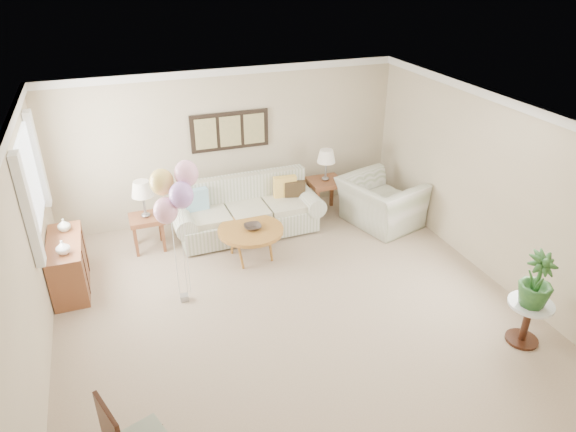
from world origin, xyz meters
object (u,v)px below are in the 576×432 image
object	(u,v)px
sofa	(246,212)
coffee_table	(251,231)
armchair	(380,202)
balloon_cluster	(174,191)

from	to	relation	value
sofa	coffee_table	bearing A→B (deg)	-101.11
armchair	balloon_cluster	distance (m)	3.92
coffee_table	armchair	bearing A→B (deg)	7.25
armchair	balloon_cluster	xyz separation A→B (m)	(-3.57, -1.04, 1.23)
balloon_cluster	coffee_table	bearing A→B (deg)	32.30
coffee_table	balloon_cluster	size ratio (longest dim) A/B	0.50
armchair	balloon_cluster	size ratio (longest dim) A/B	0.63
sofa	balloon_cluster	world-z (taller)	balloon_cluster
sofa	armchair	xyz separation A→B (m)	(2.24, -0.53, 0.04)
coffee_table	balloon_cluster	world-z (taller)	balloon_cluster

